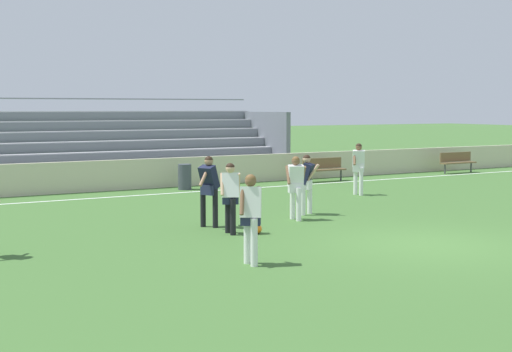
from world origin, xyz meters
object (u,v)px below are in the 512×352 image
(bench_centre_sideline, at_px, (457,160))
(player_white_wide_left, at_px, (359,164))
(player_white_wide_right, at_px, (251,211))
(bench_far_right, at_px, (323,167))
(soccer_ball, at_px, (257,229))
(trash_bin, at_px, (185,177))
(player_white_challenging, at_px, (230,192))
(player_white_trailing_run, at_px, (296,182))
(player_dark_on_ball, at_px, (307,179))
(bleacher_stand, at_px, (58,146))
(player_dark_deep_cover, at_px, (209,185))

(bench_centre_sideline, height_order, player_white_wide_left, player_white_wide_left)
(bench_centre_sideline, xyz_separation_m, player_white_wide_right, (-16.49, -11.20, 0.44))
(bench_far_right, distance_m, soccer_ball, 11.54)
(trash_bin, xyz_separation_m, player_white_wide_right, (-3.65, -11.36, 0.54))
(bench_far_right, bearing_deg, player_white_wide_right, -130.04)
(player_white_challenging, xyz_separation_m, player_white_trailing_run, (2.34, 0.93, 0.01))
(bench_far_right, relative_size, player_white_wide_right, 1.08)
(trash_bin, distance_m, player_dark_on_ball, 6.88)
(player_white_wide_left, relative_size, player_dark_on_ball, 1.05)
(bench_centre_sideline, relative_size, player_white_wide_left, 1.06)
(trash_bin, bearing_deg, player_white_challenging, -106.83)
(bleacher_stand, height_order, player_dark_on_ball, bleacher_stand)
(bench_centre_sideline, height_order, player_white_trailing_run, player_white_trailing_run)
(bench_far_right, distance_m, player_dark_deep_cover, 11.03)
(bench_far_right, relative_size, player_dark_on_ball, 1.12)
(bleacher_stand, distance_m, soccer_ball, 12.96)
(bench_centre_sideline, bearing_deg, player_dark_deep_cover, -154.94)
(trash_bin, relative_size, player_white_trailing_run, 0.55)
(player_dark_deep_cover, bearing_deg, bleacher_stand, 93.84)
(bench_far_right, height_order, player_white_trailing_run, player_white_trailing_run)
(player_white_challenging, distance_m, player_white_trailing_run, 2.52)
(player_white_wide_left, xyz_separation_m, soccer_ball, (-6.33, -4.48, -0.90))
(bench_centre_sideline, height_order, player_dark_on_ball, player_dark_on_ball)
(player_white_wide_right, bearing_deg, player_white_challenging, 69.41)
(bench_centre_sideline, distance_m, player_white_wide_right, 19.94)
(trash_bin, height_order, soccer_ball, trash_bin)
(bench_far_right, xyz_separation_m, player_white_wide_left, (-1.44, -4.04, 0.46))
(bench_far_right, bearing_deg, player_white_challenging, -135.19)
(bench_far_right, xyz_separation_m, soccer_ball, (-7.77, -8.52, -0.44))
(trash_bin, bearing_deg, player_dark_on_ball, -85.42)
(player_white_wide_left, bearing_deg, player_dark_deep_cover, -155.37)
(trash_bin, height_order, player_white_challenging, player_white_challenging)
(player_white_wide_left, relative_size, player_white_wide_right, 1.02)
(soccer_ball, bearing_deg, bench_far_right, 47.66)
(player_white_challenging, xyz_separation_m, player_white_wide_left, (6.87, 4.21, 0.06))
(bleacher_stand, height_order, player_white_challenging, bleacher_stand)
(player_white_wide_right, distance_m, player_dark_on_ball, 6.17)
(trash_bin, bearing_deg, player_white_trailing_run, -91.54)
(bench_centre_sideline, xyz_separation_m, player_white_wide_left, (-8.51, -4.04, 0.46))
(player_dark_deep_cover, height_order, soccer_ball, player_dark_deep_cover)
(soccer_ball, bearing_deg, bleacher_stand, 95.99)
(bench_far_right, height_order, bench_centre_sideline, same)
(player_white_trailing_run, height_order, soccer_ball, player_white_trailing_run)
(bleacher_stand, height_order, player_white_wide_left, bleacher_stand)
(player_white_trailing_run, bearing_deg, soccer_ball, -146.34)
(player_dark_deep_cover, relative_size, player_white_trailing_run, 1.05)
(player_white_wide_left, xyz_separation_m, player_white_trailing_run, (-4.53, -3.28, -0.05))
(player_white_wide_right, distance_m, player_white_trailing_run, 5.19)
(player_white_wide_left, bearing_deg, player_white_wide_right, -138.09)
(player_white_challenging, relative_size, player_white_wide_right, 0.97)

